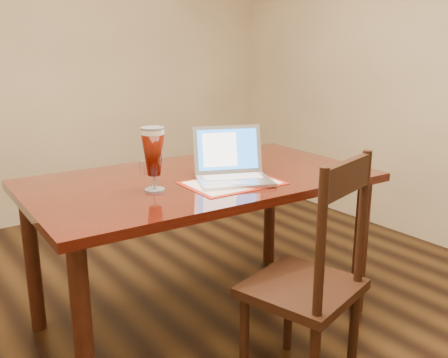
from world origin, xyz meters
TOP-DOWN VIEW (x-y plane):
  - ground at (0.00, 0.00)m, footprint 5.00×5.00m
  - dining_table at (0.17, 0.30)m, footprint 1.82×1.07m
  - dining_chair at (0.25, -0.44)m, footprint 0.56×0.54m

SIDE VIEW (x-z plane):
  - ground at x=0.00m, z-range 0.00..0.00m
  - dining_chair at x=0.25m, z-range -0.03..1.05m
  - dining_table at x=0.17m, z-range 0.17..1.31m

